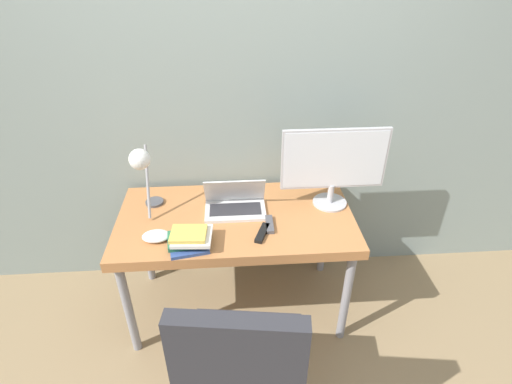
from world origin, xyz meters
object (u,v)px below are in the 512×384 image
Objects in this scene: office_chair at (242,368)px; game_controller at (156,236)px; laptop at (236,204)px; monitor at (334,163)px; desk_lamp at (142,166)px; book_stack at (189,239)px.

office_chair reaches higher than game_controller.
monitor reaches higher than laptop.
laptop is 0.33× the size of office_chair.
monitor is 1.19m from office_chair.
desk_lamp is (-1.05, -0.08, 0.06)m from monitor.
laptop is 2.37× the size of game_controller.
book_stack is at bearing -157.65° from monitor.
laptop is at bearing 89.63° from office_chair.
laptop reaches higher than book_stack.
desk_lamp is at bearing -174.90° from laptop.
book_stack is at bearing -18.64° from game_controller.
monitor is at bearing 22.35° from book_stack.
desk_lamp reaches higher than game_controller.
book_stack is 1.62× the size of game_controller.
game_controller is (-0.42, 0.70, 0.15)m from office_chair.
office_chair is at bearing -69.22° from book_stack.
office_chair reaches higher than laptop.
laptop is at bearing 50.33° from book_stack.
monitor is at bearing 4.26° from desk_lamp.
book_stack is (0.24, -0.25, -0.29)m from desk_lamp.
game_controller is at bearing 121.16° from office_chair.
book_stack is (-0.24, 0.63, 0.17)m from office_chair.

